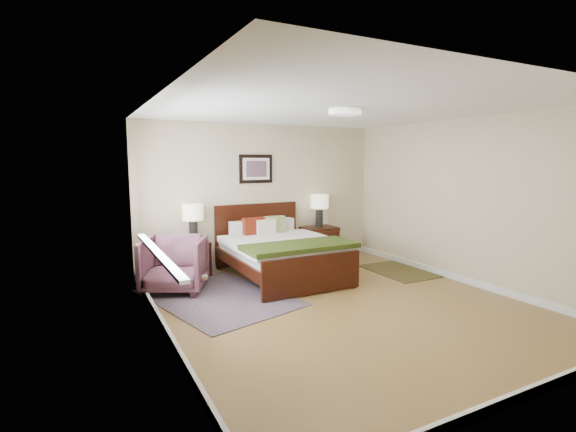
# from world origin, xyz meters

# --- Properties ---
(floor) EXTENTS (5.00, 5.00, 0.00)m
(floor) POSITION_xyz_m (0.00, 0.00, 0.00)
(floor) COLOR olive
(floor) RESTS_ON ground
(back_wall) EXTENTS (4.50, 0.04, 2.50)m
(back_wall) POSITION_xyz_m (0.00, 2.50, 1.25)
(back_wall) COLOR #BFAD8B
(back_wall) RESTS_ON ground
(front_wall) EXTENTS (4.50, 0.04, 2.50)m
(front_wall) POSITION_xyz_m (0.00, -2.50, 1.25)
(front_wall) COLOR #BFAD8B
(front_wall) RESTS_ON ground
(left_wall) EXTENTS (0.04, 5.00, 2.50)m
(left_wall) POSITION_xyz_m (-2.25, 0.00, 1.25)
(left_wall) COLOR #BFAD8B
(left_wall) RESTS_ON ground
(right_wall) EXTENTS (0.04, 5.00, 2.50)m
(right_wall) POSITION_xyz_m (2.25, 0.00, 1.25)
(right_wall) COLOR #BFAD8B
(right_wall) RESTS_ON ground
(ceiling) EXTENTS (4.50, 5.00, 0.02)m
(ceiling) POSITION_xyz_m (0.00, 0.00, 2.50)
(ceiling) COLOR white
(ceiling) RESTS_ON back_wall
(window) EXTENTS (0.11, 2.72, 1.32)m
(window) POSITION_xyz_m (-2.20, 0.70, 1.38)
(window) COLOR silver
(window) RESTS_ON left_wall
(door) EXTENTS (0.06, 1.00, 2.18)m
(door) POSITION_xyz_m (-2.23, -1.75, 1.07)
(door) COLOR silver
(door) RESTS_ON ground
(ceil_fixture) EXTENTS (0.44, 0.44, 0.08)m
(ceil_fixture) POSITION_xyz_m (0.00, 0.00, 2.47)
(ceil_fixture) COLOR white
(ceil_fixture) RESTS_ON ceiling
(bed) EXTENTS (1.67, 2.02, 1.09)m
(bed) POSITION_xyz_m (-0.15, 1.51, 0.50)
(bed) COLOR black
(bed) RESTS_ON ground
(wall_art) EXTENTS (0.62, 0.05, 0.50)m
(wall_art) POSITION_xyz_m (-0.15, 2.47, 1.72)
(wall_art) COLOR black
(wall_art) RESTS_ON back_wall
(nightstand_left) EXTENTS (0.47, 0.42, 0.56)m
(nightstand_left) POSITION_xyz_m (-1.34, 2.25, 0.44)
(nightstand_left) COLOR black
(nightstand_left) RESTS_ON ground
(nightstand_right) EXTENTS (0.63, 0.47, 0.62)m
(nightstand_right) POSITION_xyz_m (1.05, 2.26, 0.38)
(nightstand_right) COLOR black
(nightstand_right) RESTS_ON ground
(lamp_left) EXTENTS (0.34, 0.34, 0.61)m
(lamp_left) POSITION_xyz_m (-1.34, 2.27, 0.99)
(lamp_left) COLOR black
(lamp_left) RESTS_ON nightstand_left
(lamp_right) EXTENTS (0.34, 0.34, 0.61)m
(lamp_right) POSITION_xyz_m (1.05, 2.27, 1.05)
(lamp_right) COLOR black
(lamp_right) RESTS_ON nightstand_right
(armchair) EXTENTS (1.14, 1.15, 0.79)m
(armchair) POSITION_xyz_m (-1.80, 1.59, 0.39)
(armchair) COLOR brown
(armchair) RESTS_ON ground
(rug_persian) EXTENTS (2.01, 2.46, 0.01)m
(rug_persian) POSITION_xyz_m (-1.35, 1.00, 0.01)
(rug_persian) COLOR #0C133D
(rug_persian) RESTS_ON ground
(rug_navy) EXTENTS (0.85, 1.26, 0.01)m
(rug_navy) POSITION_xyz_m (1.80, 0.92, 0.01)
(rug_navy) COLOR black
(rug_navy) RESTS_ON ground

